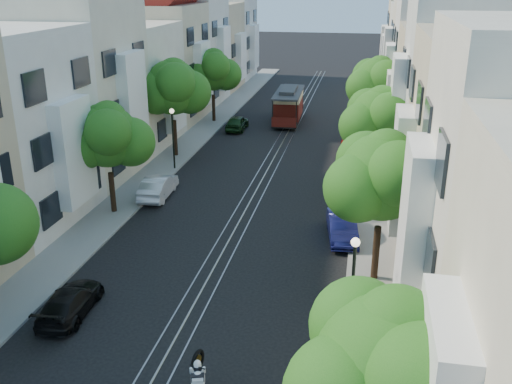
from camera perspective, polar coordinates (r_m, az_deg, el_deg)
The scene contains 25 objects.
ground at distance 43.95m, azimuth 2.22°, elevation 4.18°, with size 200.00×200.00×0.00m, color black.
sidewalk_east at distance 43.49m, azimuth 11.72°, elevation 3.66°, with size 2.50×80.00×0.12m, color gray.
sidewalk_west at distance 45.54m, azimuth -6.86°, elevation 4.72°, with size 2.50×80.00×0.12m, color gray.
rail_left at distance 44.03m, azimuth 1.51°, elevation 4.24°, with size 0.06×80.00×0.02m, color gray.
rail_slot at distance 43.95m, azimuth 2.22°, elevation 4.20°, with size 0.06×80.00×0.02m, color gray.
rail_right at distance 43.87m, azimuth 2.93°, elevation 4.16°, with size 0.06×80.00×0.02m, color gray.
lane_line at distance 43.95m, azimuth 2.22°, elevation 4.19°, with size 0.08×80.00×0.01m, color tan.
townhouses_east at distance 42.59m, azimuth 18.53°, elevation 9.78°, with size 7.75×72.00×12.00m.
townhouses_west at distance 45.97m, azimuth -12.77°, elevation 10.93°, with size 7.75×72.00×11.76m.
tree_e_a at distance 13.41m, azimuth 13.42°, elevation -17.09°, with size 4.72×3.87×6.27m.
tree_e_b at distance 23.96m, azimuth 12.63°, elevation 1.30°, with size 4.93×4.08×6.68m.
tree_e_c at distance 34.57m, azimuth 12.31°, elevation 7.04°, with size 4.84×3.99×6.52m.
tree_e_d at distance 45.30m, azimuth 12.17°, elevation 10.57°, with size 5.01×4.16×6.85m.
tree_w_b at distance 31.77m, azimuth -14.57°, elevation 5.28°, with size 4.72×3.87×6.27m.
tree_w_c at distance 41.57m, azimuth -8.27°, elevation 10.22°, with size 5.13×4.28×7.09m.
tree_w_d at distance 52.03m, azimuth -4.29°, elevation 11.93°, with size 4.84×3.99×6.52m.
lamp_east at distance 20.13m, azimuth 9.70°, elevation -8.25°, with size 0.32×0.32×4.16m.
lamp_west at distance 39.03m, azimuth -8.33°, elevation 6.18°, with size 0.32×0.32×4.16m.
sportbike_rider at distance 18.62m, azimuth -5.82°, elevation -18.25°, with size 0.74×1.98×1.45m.
cable_car at distance 52.57m, azimuth 3.27°, elevation 8.81°, with size 2.53×7.44×2.83m.
parked_car_e_mid at distance 29.19m, azimuth 8.62°, elevation -3.49°, with size 1.36×3.91×1.29m, color #0C0E3C.
parked_car_e_far at distance 43.10m, azimuth 9.57°, elevation 4.34°, with size 1.85×4.01×1.12m, color maroon.
parked_car_w_near at distance 23.90m, azimuth -18.09°, elevation -10.38°, with size 1.57×3.85×1.12m, color black.
parked_car_w_mid at distance 34.83m, azimuth -9.76°, elevation 0.56°, with size 1.42×4.08×1.34m, color silver.
parked_car_w_far at distance 49.79m, azimuth -1.91°, elevation 6.94°, with size 1.53×3.79×1.29m, color black.
Camera 1 is at (6.28, -13.67, 12.49)m, focal length 40.00 mm.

